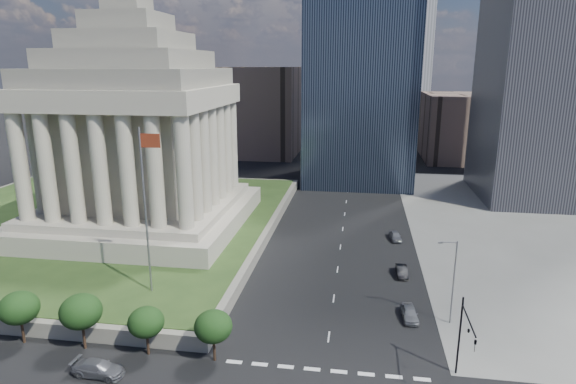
% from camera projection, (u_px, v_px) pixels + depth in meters
% --- Properties ---
extents(ground, '(500.00, 500.00, 0.00)m').
position_uv_depth(ground, '(350.00, 175.00, 128.70)').
color(ground, black).
rests_on(ground, ground).
extents(plaza_terrace, '(66.00, 70.00, 1.80)m').
position_uv_depth(plaza_terrace, '(93.00, 223.00, 87.28)').
color(plaza_terrace, '#69645A').
rests_on(plaza_terrace, ground).
extents(plaza_lawn, '(64.00, 68.00, 0.10)m').
position_uv_depth(plaza_lawn, '(92.00, 218.00, 87.04)').
color(plaza_lawn, '#263D18').
rests_on(plaza_lawn, plaza_terrace).
extents(war_memorial, '(34.00, 34.00, 39.00)m').
position_uv_depth(war_memorial, '(136.00, 111.00, 78.51)').
color(war_memorial, '#AEA892').
rests_on(war_memorial, plaza_lawn).
extents(flagpole, '(2.52, 0.24, 20.00)m').
position_uv_depth(flagpole, '(146.00, 203.00, 55.92)').
color(flagpole, slate).
rests_on(flagpole, plaza_lawn).
extents(midrise_glass, '(26.00, 26.00, 60.00)m').
position_uv_depth(midrise_glass, '(362.00, 59.00, 115.96)').
color(midrise_glass, black).
rests_on(midrise_glass, ground).
extents(building_filler_ne, '(20.00, 30.00, 20.00)m').
position_uv_depth(building_filler_ne, '(457.00, 127.00, 150.13)').
color(building_filler_ne, brown).
rests_on(building_filler_ne, ground).
extents(building_filler_nw, '(24.00, 30.00, 28.00)m').
position_uv_depth(building_filler_nw, '(262.00, 111.00, 158.18)').
color(building_filler_nw, brown).
rests_on(building_filler_nw, ground).
extents(traffic_signal_ne, '(0.30, 5.74, 8.00)m').
position_uv_depth(traffic_signal_ne, '(465.00, 334.00, 43.06)').
color(traffic_signal_ne, black).
rests_on(traffic_signal_ne, ground).
extents(street_lamp_north, '(2.13, 0.22, 10.00)m').
position_uv_depth(street_lamp_north, '(452.00, 277.00, 53.64)').
color(street_lamp_north, slate).
rests_on(street_lamp_north, ground).
extents(suv_grey, '(2.32, 5.18, 1.47)m').
position_uv_depth(suv_grey, '(98.00, 368.00, 45.62)').
color(suv_grey, '#55565C').
rests_on(suv_grey, ground).
extents(parked_sedan_near, '(4.39, 2.01, 1.46)m').
position_uv_depth(parked_sedan_near, '(410.00, 313.00, 55.81)').
color(parked_sedan_near, gray).
rests_on(parked_sedan_near, ground).
extents(parked_sedan_mid, '(4.18, 1.59, 1.36)m').
position_uv_depth(parked_sedan_mid, '(402.00, 271.00, 67.26)').
color(parked_sedan_mid, black).
rests_on(parked_sedan_mid, ground).
extents(parked_sedan_far, '(4.36, 2.20, 1.42)m').
position_uv_depth(parked_sedan_far, '(395.00, 236.00, 81.06)').
color(parked_sedan_far, slate).
rests_on(parked_sedan_far, ground).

